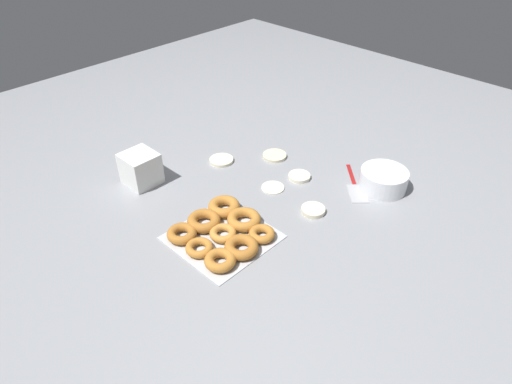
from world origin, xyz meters
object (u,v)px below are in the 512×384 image
Objects in this scene: container_stack at (141,169)px; spatula at (356,189)px; pancake_2 at (299,176)px; donut_tray at (223,231)px; pancake_4 at (275,156)px; pancake_3 at (313,210)px; pancake_1 at (221,160)px; pancake_0 at (273,187)px; batter_bowl at (383,180)px.

container_stack is 0.77m from spatula.
pancake_2 is 0.28× the size of donut_tray.
donut_tray is 0.43m from container_stack.
container_stack is at bearing -116.35° from pancake_4.
pancake_3 is 0.37m from pancake_4.
donut_tray is at bearing 0.59° from container_stack.
container_stack is at bearing -109.21° from pancake_1.
pancake_4 is at bearing 53.09° from pancake_1.
pancake_4 is (0.13, 0.17, 0.00)m from pancake_1.
pancake_3 is at bearing 27.92° from container_stack.
pancake_1 is 0.43m from donut_tray.
pancake_4 is (-0.14, 0.16, 0.00)m from pancake_0.
container_stack reaches higher than donut_tray.
pancake_1 reaches higher than spatula.
spatula is (0.22, 0.20, -0.00)m from pancake_0.
spatula is at bearing 42.56° from pancake_0.
container_stack is at bearing -138.54° from batter_bowl.
pancake_1 is (-0.26, -0.01, 0.00)m from pancake_0.
pancake_0 is 0.30m from spatula.
pancake_1 is 0.79× the size of container_stack.
pancake_0 is 0.39m from batter_bowl.
donut_tray is 0.52m from spatula.
pancake_0 is 0.19m from pancake_3.
batter_bowl is at bearing 27.04° from pancake_1.
batter_bowl is at bearing 71.54° from pancake_3.
donut_tray is at bearing -113.93° from pancake_3.
pancake_4 is at bearing -165.32° from batter_bowl.
pancake_0 is 0.88× the size of pancake_1.
pancake_3 is 0.21m from spatula.
pancake_1 is 0.53m from spatula.
pancake_2 is 1.00× the size of pancake_3.
batter_bowl reaches higher than pancake_0.
spatula is at bearing 40.62° from container_stack.
donut_tray is at bearing -111.30° from batter_bowl.
spatula is at bearing -131.65° from batter_bowl.
pancake_3 is 0.41× the size of spatula.
pancake_2 is at bearing 94.51° from donut_tray.
pancake_3 is 0.68× the size of container_stack.
pancake_1 is 0.21m from pancake_4.
pancake_4 is 0.56× the size of batter_bowl.
pancake_0 is 0.28× the size of donut_tray.
donut_tray reaches higher than pancake_1.
container_stack is at bearing -133.40° from pancake_2.
donut_tray is at bearing -41.79° from pancake_1.
donut_tray is at bearing -62.68° from spatula.
pancake_4 is 0.50m from donut_tray.
pancake_4 is 0.43m from batter_bowl.
pancake_0 is 0.48m from container_stack.
batter_bowl is at bearing 93.40° from spatula.
pancake_4 is at bearing 130.53° from pancake_0.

